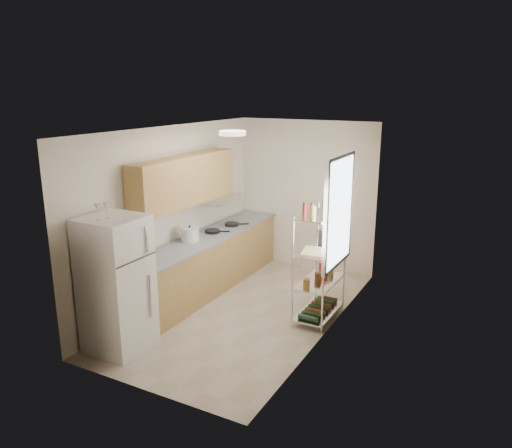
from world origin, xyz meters
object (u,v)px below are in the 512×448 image
(frying_pan_large, at_px, (212,231))
(espresso_machine, at_px, (325,236))
(refrigerator, at_px, (116,284))
(cutting_board, at_px, (315,252))
(rice_cooker, at_px, (190,234))

(frying_pan_large, bearing_deg, espresso_machine, -26.44)
(espresso_machine, bearing_deg, refrigerator, -146.14)
(espresso_machine, bearing_deg, cutting_board, -104.20)
(frying_pan_large, bearing_deg, cutting_board, -36.70)
(refrigerator, relative_size, cutting_board, 4.16)
(refrigerator, bearing_deg, espresso_machine, 48.41)
(cutting_board, bearing_deg, frying_pan_large, 165.65)
(espresso_machine, bearing_deg, rice_cooker, 177.21)
(frying_pan_large, height_order, espresso_machine, espresso_machine)
(refrigerator, bearing_deg, frying_pan_large, 91.69)
(rice_cooker, distance_m, espresso_machine, 2.02)
(frying_pan_large, relative_size, cutting_board, 0.60)
(rice_cooker, relative_size, cutting_board, 0.65)
(refrigerator, relative_size, rice_cooker, 6.36)
(cutting_board, bearing_deg, rice_cooker, -178.42)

